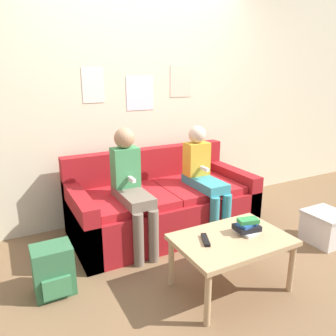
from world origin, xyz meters
name	(u,v)px	position (x,y,z in m)	size (l,w,h in m)	color
ground_plane	(190,254)	(0.00, 0.00, 0.00)	(10.00, 10.00, 0.00)	brown
wall_back	(139,100)	(0.00, 1.09, 1.30)	(8.00, 0.06, 2.60)	beige
couch	(162,205)	(0.00, 0.56, 0.27)	(1.82, 0.88, 0.80)	maroon
coffee_table	(232,244)	(0.01, -0.55, 0.37)	(0.83, 0.56, 0.42)	tan
person_left	(131,184)	(-0.40, 0.36, 0.63)	(0.24, 0.59, 1.11)	#756656
person_right	(204,174)	(0.37, 0.35, 0.60)	(0.24, 0.59, 1.07)	teal
tv_remote	(205,240)	(-0.19, -0.50, 0.43)	(0.11, 0.17, 0.02)	black
book_stack	(247,227)	(0.16, -0.54, 0.47)	(0.19, 0.17, 0.11)	silver
storage_box	(325,227)	(1.27, -0.42, 0.15)	(0.35, 0.36, 0.30)	silver
backpack	(53,270)	(-1.17, 0.01, 0.19)	(0.28, 0.25, 0.38)	#336B42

